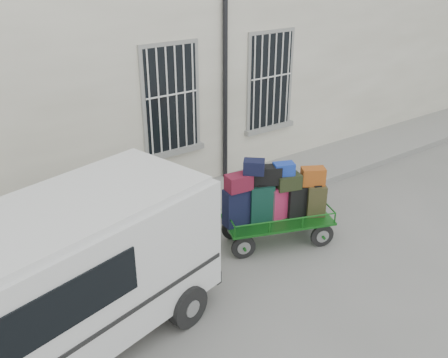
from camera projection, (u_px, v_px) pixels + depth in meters
The scene contains 5 objects.
ground at pixel (274, 248), 9.37m from camera, with size 80.00×80.00×0.00m, color slate.
building at pixel (132, 43), 12.16m from camera, with size 24.00×5.15×6.00m.
sidewalk at pixel (209, 201), 10.97m from camera, with size 24.00×1.70×0.15m, color gray.
luggage_cart at pixel (274, 201), 9.17m from camera, with size 2.37×1.55×1.77m.
van at pixel (61, 274), 6.52m from camera, with size 4.66×2.84×2.20m.
Camera 1 is at (-5.38, -5.92, 5.15)m, focal length 40.00 mm.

